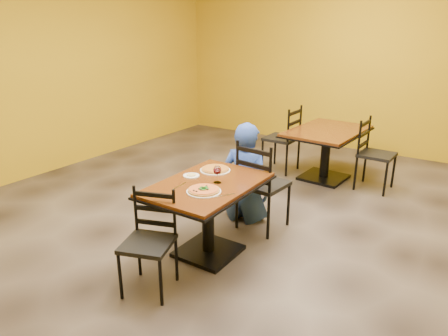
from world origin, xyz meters
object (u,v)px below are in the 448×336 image
Objects in this scene: diner at (246,171)px; plate_main at (204,191)px; table_second at (326,142)px; plate_far at (215,170)px; table_main at (208,202)px; pizza_far at (215,169)px; chair_second_right at (377,155)px; side_plate at (191,176)px; chair_main_near at (148,244)px; wine_glass at (217,174)px; chair_second_left at (281,139)px; chair_main_far at (263,185)px; pizza_main at (204,190)px.

plate_main is (0.21, -1.11, 0.18)m from diner.
table_second is at bearing 88.02° from plate_main.
plate_main and plate_far have the same top height.
plate_far reaches higher than table_main.
chair_second_right is at bearing 65.83° from pizza_far.
diner is 0.62m from pizza_far.
chair_second_right reaches higher than plate_far.
side_plate is at bearing 75.15° from diner.
table_main is 7.69× the size of side_plate.
chair_main_near is at bearing -107.56° from plate_main.
wine_glass reaches higher than plate_far.
chair_second_right is at bearing 91.52° from chair_second_left.
table_main is 0.30m from wine_glass.
chair_main_far reaches higher than side_plate.
table_main is 0.40m from plate_far.
pizza_main is (-0.10, -2.87, 0.21)m from table_second.
chair_main_near reaches higher than table_second.
plate_main is 1.11× the size of pizza_far.
chair_main_far is 0.62m from plate_far.
side_plate is (-0.41, -0.75, 0.25)m from chair_main_far.
wine_glass is at bearing 14.21° from chair_second_left.
plate_main is at bearing 52.98° from chair_main_near.
wine_glass is at bearing -52.00° from plate_far.
diner is 0.91m from wine_glass.
diner is at bearing 87.82° from plate_far.
diner is (-0.28, 0.10, 0.07)m from chair_main_far.
plate_main is (-0.07, -1.01, 0.25)m from chair_main_far.
table_main and table_second have the same top height.
pizza_far is 1.75× the size of side_plate.
chair_main_near reaches higher than table_main.
chair_main_near is 3.10× the size of pizza_far.
pizza_main reaches higher than table_main.
side_plate is (-1.16, -2.61, 0.27)m from chair_second_right.
chair_main_near is 1.13m from pizza_far.
plate_main is at bearing -37.27° from side_plate.
diner is at bearing 102.24° from wine_glass.
chair_main_far is 3.56× the size of pizza_main.
diner is 4.04× the size of pizza_main.
table_main is at bearing -142.85° from wine_glass.
plate_far reaches higher than table_second.
chair_second_left is at bearing 100.92° from table_main.
chair_main_far is 3.27× the size of plate_far.
chair_main_far reaches higher than wine_glass.
diner is 0.88m from side_plate.
wine_glass is (0.07, 0.06, 0.28)m from table_main.
pizza_far is (-0.02, -0.59, 0.20)m from diner.
chair_main_far is at bearing 160.58° from chair_second_right.
wine_glass is (-0.03, 0.26, 0.08)m from plate_main.
plate_main is at bearing 94.65° from diner.
plate_far is (-0.24, 0.52, -0.02)m from pizza_main.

